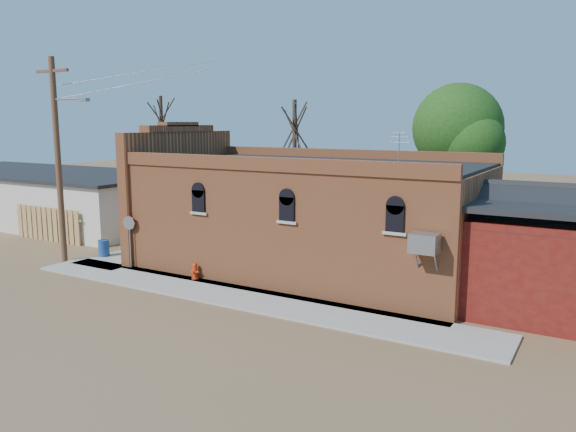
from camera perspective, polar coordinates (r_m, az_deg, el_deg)
The scene contains 14 objects.
ground at distance 20.73m, azimuth -10.17°, elevation -8.14°, with size 120.00×120.00×0.00m, color brown.
sidewalk_south at distance 20.50m, azimuth -5.29°, elevation -8.11°, with size 19.00×2.20×0.08m, color #9E9991.
sidewalk_west at distance 29.11m, azimuth -11.94°, elevation -2.99°, with size 2.60×10.00×0.08m, color #9E9991.
brick_bar at distance 23.68m, azimuth 1.40°, elevation 0.04°, with size 16.40×7.97×6.30m.
red_shed at distance 20.86m, azimuth 25.82°, elevation -2.40°, with size 5.40×6.40×4.30m.
storage_building at distance 39.61m, azimuth -23.77°, elevation 1.97°, with size 20.40×8.40×3.17m.
wood_fence at distance 32.30m, azimuth -23.23°, elevation -0.78°, with size 5.20×0.10×1.80m, color #A67A4B, non-canonical shape.
utility_pole at distance 26.61m, azimuth -22.28°, elevation 5.65°, with size 3.12×0.26×9.00m.
tree_bare_near at distance 32.17m, azimuth 0.67°, elevation 9.02°, with size 2.80×2.80×7.65m.
tree_bare_far at distance 39.55m, azimuth -12.74°, elevation 9.45°, with size 2.80×2.80×8.16m.
tree_leafy at distance 29.27m, azimuth 16.84°, elevation 8.51°, with size 4.40×4.40×8.15m.
fire_hydrant at distance 22.64m, azimuth -9.43°, elevation -5.54°, with size 0.37×0.34×0.66m.
stop_sign at distance 24.70m, azimuth -15.81°, elevation -1.17°, with size 0.61×0.13×2.26m.
trash_barrel at distance 27.46m, azimuth -18.21°, elevation -3.12°, with size 0.49×0.49×0.76m, color navy.
Camera 1 is at (12.97, -14.93, 6.22)m, focal length 35.00 mm.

